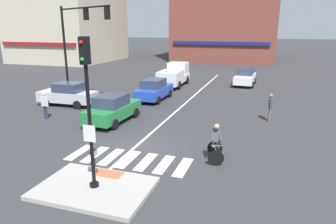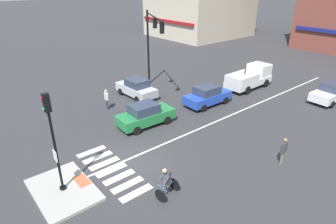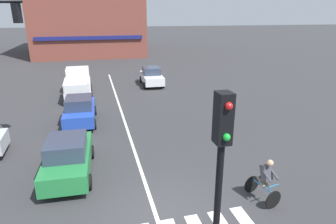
% 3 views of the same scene
% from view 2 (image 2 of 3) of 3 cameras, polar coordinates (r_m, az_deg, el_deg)
% --- Properties ---
extents(ground_plane, '(300.00, 300.00, 0.00)m').
position_cam_2_polar(ground_plane, '(16.77, -7.80, -9.91)').
color(ground_plane, '#333335').
extents(traffic_island, '(3.86, 2.65, 0.15)m').
position_cam_2_polar(traffic_island, '(15.53, -20.09, -14.33)').
color(traffic_island, '#A3A099').
rests_on(traffic_island, ground).
extents(tactile_pad_front, '(1.10, 0.60, 0.01)m').
position_cam_2_polar(tactile_pad_front, '(15.71, -16.77, -12.91)').
color(tactile_pad_front, '#DB5B38').
rests_on(tactile_pad_front, traffic_island).
extents(signal_pole, '(0.44, 0.38, 5.02)m').
position_cam_2_polar(signal_pole, '(13.86, -21.98, -4.32)').
color(signal_pole, black).
rests_on(signal_pole, traffic_island).
extents(crosswalk_stripe_a, '(0.44, 1.80, 0.01)m').
position_cam_2_polar(crosswalk_stripe_a, '(18.17, -14.98, -7.59)').
color(crosswalk_stripe_a, silver).
rests_on(crosswalk_stripe_a, ground).
extents(crosswalk_stripe_b, '(0.44, 1.80, 0.01)m').
position_cam_2_polar(crosswalk_stripe_b, '(17.54, -13.81, -8.73)').
color(crosswalk_stripe_b, silver).
rests_on(crosswalk_stripe_b, ground).
extents(crosswalk_stripe_c, '(0.44, 1.80, 0.01)m').
position_cam_2_polar(crosswalk_stripe_c, '(16.93, -12.55, -9.95)').
color(crosswalk_stripe_c, silver).
rests_on(crosswalk_stripe_c, ground).
extents(crosswalk_stripe_d, '(0.44, 1.80, 0.01)m').
position_cam_2_polar(crosswalk_stripe_d, '(16.33, -11.19, -11.25)').
color(crosswalk_stripe_d, silver).
rests_on(crosswalk_stripe_d, ground).
extents(crosswalk_stripe_e, '(0.44, 1.80, 0.01)m').
position_cam_2_polar(crosswalk_stripe_e, '(15.75, -9.70, -12.64)').
color(crosswalk_stripe_e, silver).
rests_on(crosswalk_stripe_e, ground).
extents(crosswalk_stripe_f, '(0.44, 1.80, 0.01)m').
position_cam_2_polar(crosswalk_stripe_f, '(15.19, -8.09, -14.13)').
color(crosswalk_stripe_f, silver).
rests_on(crosswalk_stripe_f, ground).
extents(crosswalk_stripe_g, '(0.44, 1.80, 0.01)m').
position_cam_2_polar(crosswalk_stripe_g, '(14.65, -6.33, -15.72)').
color(crosswalk_stripe_g, silver).
rests_on(crosswalk_stripe_g, ground).
extents(lane_centre_line, '(0.14, 28.00, 0.01)m').
position_cam_2_polar(lane_centre_line, '(22.97, 13.25, -0.24)').
color(lane_centre_line, silver).
rests_on(lane_centre_line, ground).
extents(traffic_light_mast, '(5.84, 2.93, 7.01)m').
position_cam_2_polar(traffic_light_mast, '(25.78, -3.24, 14.61)').
color(traffic_light_mast, black).
rests_on(traffic_light_mast, ground).
extents(building_corner_left, '(14.61, 15.61, 11.34)m').
position_cam_2_polar(building_corner_left, '(55.39, 6.37, 20.82)').
color(building_corner_left, beige).
rests_on(building_corner_left, ground).
extents(car_silver_cross_left, '(4.16, 1.95, 1.64)m').
position_cam_2_polar(car_silver_cross_left, '(25.47, -6.29, 4.79)').
color(car_silver_cross_left, silver).
rests_on(car_silver_cross_left, ground).
extents(car_white_eastbound_distant, '(1.97, 4.16, 1.64)m').
position_cam_2_polar(car_white_eastbound_distant, '(27.98, 29.64, 3.45)').
color(car_white_eastbound_distant, white).
rests_on(car_white_eastbound_distant, ground).
extents(car_green_westbound_near, '(1.99, 4.17, 1.64)m').
position_cam_2_polar(car_green_westbound_near, '(20.30, -4.54, -0.55)').
color(car_green_westbound_near, '#237A3D').
rests_on(car_green_westbound_near, ground).
extents(car_blue_westbound_far, '(1.93, 4.14, 1.64)m').
position_cam_2_polar(car_blue_westbound_far, '(23.83, 7.87, 3.26)').
color(car_blue_westbound_far, '#2347B7').
rests_on(car_blue_westbound_far, ground).
extents(pickup_truck_white_westbound_distant, '(2.11, 5.13, 2.08)m').
position_cam_2_polar(pickup_truck_white_westbound_distant, '(28.77, 16.31, 6.65)').
color(pickup_truck_white_westbound_distant, white).
rests_on(pickup_truck_white_westbound_distant, ground).
extents(cyclist, '(0.87, 1.20, 1.68)m').
position_cam_2_polar(cyclist, '(13.85, -0.28, -13.68)').
color(cyclist, black).
rests_on(cyclist, ground).
extents(pedestrian_at_curb_left, '(0.55, 0.25, 1.67)m').
position_cam_2_polar(pedestrian_at_curb_left, '(23.22, -12.13, 2.78)').
color(pedestrian_at_curb_left, '#2D334C').
rests_on(pedestrian_at_curb_left, ground).
extents(pedestrian_waiting_far_side, '(0.24, 0.55, 1.67)m').
position_cam_2_polar(pedestrian_waiting_far_side, '(17.19, 22.02, -6.87)').
color(pedestrian_waiting_far_side, '#6B6051').
rests_on(pedestrian_waiting_far_side, ground).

